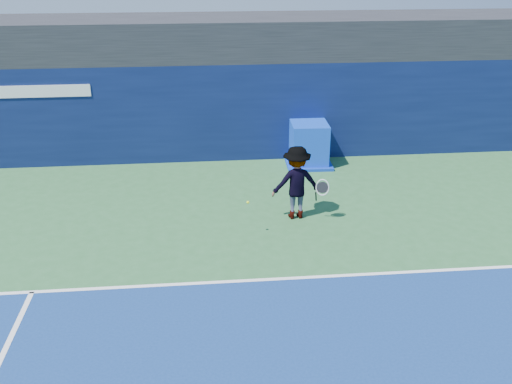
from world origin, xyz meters
The scene contains 7 objects.
ground centered at (0.00, 0.00, 0.00)m, with size 80.00×80.00×0.00m, color #2B6133.
baseline centered at (0.00, 3.00, 0.01)m, with size 24.00×0.10×0.01m, color white.
stadium_band centered at (0.00, 11.50, 3.60)m, with size 36.00×3.00×1.20m, color black.
back_wall_assembly centered at (0.00, 10.50, 1.50)m, with size 36.00×1.03×3.00m.
equipment_cart centered at (1.69, 9.47, 0.60)m, with size 1.41×1.41×1.32m.
tennis_player centered at (0.70, 5.84, 0.93)m, with size 1.39×0.79×1.85m.
tennis_ball centered at (-0.57, 4.94, 0.87)m, with size 0.07×0.07×0.07m.
Camera 1 is at (-1.53, -6.85, 6.31)m, focal length 40.00 mm.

